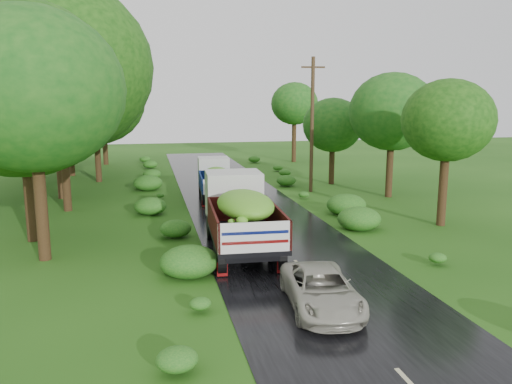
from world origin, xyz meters
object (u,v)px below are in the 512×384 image
object	(u,v)px
truck_far	(216,177)
utility_pole	(312,124)
truck_near	(240,210)
car	(321,289)

from	to	relation	value
truck_far	utility_pole	xyz separation A→B (m)	(6.54, 0.93, 3.18)
truck_near	truck_far	size ratio (longest dim) A/B	1.22
car	utility_pole	size ratio (longest dim) A/B	0.47
truck_near	utility_pole	xyz separation A→B (m)	(7.05, 11.96, 2.88)
truck_near	truck_far	xyz separation A→B (m)	(0.51, 11.03, -0.30)
truck_near	car	xyz separation A→B (m)	(1.24, -6.35, -1.06)
car	utility_pole	bearing A→B (deg)	78.40
truck_near	truck_far	bearing A→B (deg)	90.09
truck_far	utility_pole	bearing A→B (deg)	11.25
truck_far	car	bearing A→B (deg)	-84.48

